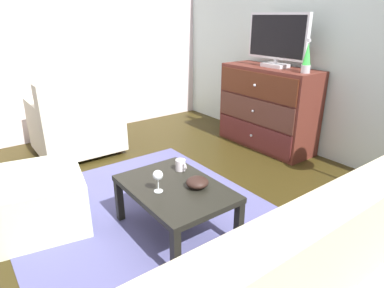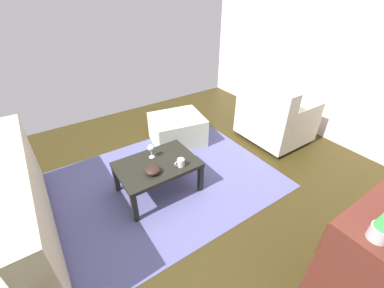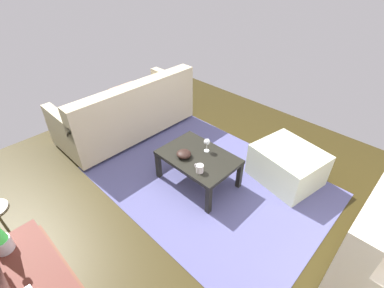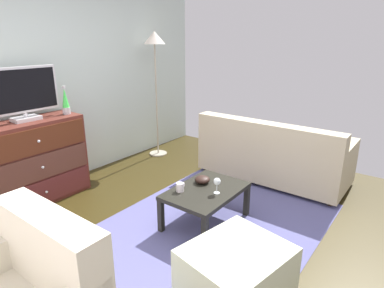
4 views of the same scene
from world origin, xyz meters
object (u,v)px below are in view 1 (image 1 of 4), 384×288
object	(u,v)px
dresser	(267,108)
lava_lamp	(307,58)
wine_glass	(158,176)
bowl_decorative	(197,182)
ottoman	(41,199)
coffee_table	(175,192)
mug	(181,165)
armchair	(78,124)
tv	(277,39)

from	to	relation	value
dresser	lava_lamp	world-z (taller)	lava_lamp
wine_glass	bowl_decorative	world-z (taller)	wine_glass
ottoman	coffee_table	bearing A→B (deg)	47.07
coffee_table	mug	xyz separation A→B (m)	(-0.18, 0.18, 0.09)
mug	armchair	size ratio (longest dim) A/B	0.13
tv	mug	xyz separation A→B (m)	(0.57, -1.68, -0.83)
wine_glass	mug	world-z (taller)	wine_glass
bowl_decorative	mug	bearing A→B (deg)	168.05
mug	bowl_decorative	xyz separation A→B (m)	(0.29, -0.06, -0.01)
dresser	bowl_decorative	xyz separation A→B (m)	(0.89, -1.72, -0.06)
bowl_decorative	armchair	distance (m)	1.98
coffee_table	armchair	xyz separation A→B (m)	(-1.87, -0.05, 0.03)
lava_lamp	wine_glass	xyz separation A→B (m)	(0.30, -1.93, -0.60)
tv	lava_lamp	world-z (taller)	tv
dresser	mug	world-z (taller)	dresser
coffee_table	lava_lamp	bearing A→B (deg)	99.61
armchair	ottoman	xyz separation A→B (m)	(1.18, -0.69, -0.15)
mug	lava_lamp	bearing A→B (deg)	94.24
wine_glass	mug	bearing A→B (deg)	120.15
dresser	coffee_table	xyz separation A→B (m)	(0.79, -1.84, -0.14)
dresser	ottoman	size ratio (longest dim) A/B	1.67
dresser	wine_glass	world-z (taller)	dresser
lava_lamp	bowl_decorative	xyz separation A→B (m)	(0.41, -1.68, -0.68)
dresser	ottoman	xyz separation A→B (m)	(0.10, -2.58, -0.27)
tv	ottoman	world-z (taller)	tv
armchair	bowl_decorative	bearing A→B (deg)	4.84
mug	bowl_decorative	size ratio (longest dim) A/B	0.72
wine_glass	armchair	xyz separation A→B (m)	(-1.87, 0.08, -0.14)
bowl_decorative	ottoman	size ratio (longest dim) A/B	0.23
lava_lamp	coffee_table	world-z (taller)	lava_lamp
bowl_decorative	lava_lamp	bearing A→B (deg)	103.63
coffee_table	tv	bearing A→B (deg)	111.95
tv	armchair	xyz separation A→B (m)	(-1.12, -1.91, -0.89)
dresser	ottoman	world-z (taller)	dresser
bowl_decorative	ottoman	world-z (taller)	bowl_decorative
mug	bowl_decorative	distance (m)	0.29
tv	wine_glass	distance (m)	2.26
lava_lamp	wine_glass	world-z (taller)	lava_lamp
wine_glass	mug	xyz separation A→B (m)	(-0.18, 0.31, -0.07)
dresser	armchair	world-z (taller)	dresser
tv	coffee_table	xyz separation A→B (m)	(0.75, -1.86, -0.92)
tv	mug	size ratio (longest dim) A/B	6.84
coffee_table	mug	distance (m)	0.27
wine_glass	ottoman	size ratio (longest dim) A/B	0.22
lava_lamp	wine_glass	bearing A→B (deg)	-81.17
dresser	tv	world-z (taller)	tv
mug	ottoman	bearing A→B (deg)	-118.84
bowl_decorative	wine_glass	bearing A→B (deg)	-113.48
lava_lamp	ottoman	size ratio (longest dim) A/B	0.47
tv	mug	bearing A→B (deg)	-71.41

